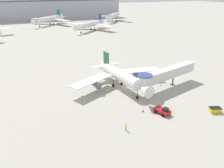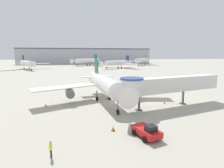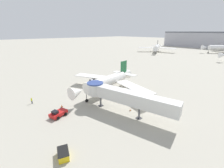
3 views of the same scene
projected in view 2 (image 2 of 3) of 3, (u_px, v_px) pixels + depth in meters
The scene contains 13 objects.
ground_plane at pixel (113, 101), 37.98m from camera, with size 800.00×800.00×0.00m, color #A8A393.
main_airplane at pixel (105, 85), 37.14m from camera, with size 30.20×24.23×8.85m.
jet_bridge at pixel (166, 84), 33.53m from camera, with size 22.14×8.45×6.07m.
pushback_tug_red at pixel (147, 131), 21.28m from camera, with size 3.13×4.23×1.77m.
traffic_cone_starboard_wing at pixel (165, 102), 36.48m from camera, with size 0.37×0.37×0.62m.
traffic_cone_port_wing at pixel (46, 105), 34.37m from camera, with size 0.39×0.39×0.65m.
traffic_cone_near_nose at pixel (113, 128), 23.17m from camera, with size 0.46×0.46×0.77m.
ground_crew_marshaller at pixel (51, 148), 16.97m from camera, with size 0.24×0.36×1.74m.
background_jet_black_tail at pixel (27, 63), 122.44m from camera, with size 30.80×29.24×10.20m.
background_jet_blue_tail at pixel (118, 63), 134.62m from camera, with size 30.11×28.58×9.78m.
background_jet_teal_tail at pixel (87, 61), 167.01m from camera, with size 29.61×29.57×11.05m.
background_jet_gray_tail at pixel (143, 60), 175.13m from camera, with size 26.93×27.96×11.45m.
terminal_building at pixel (86, 56), 206.46m from camera, with size 148.38×25.27×17.88m.
Camera 2 is at (-6.30, -36.32, 9.90)m, focal length 28.00 mm.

